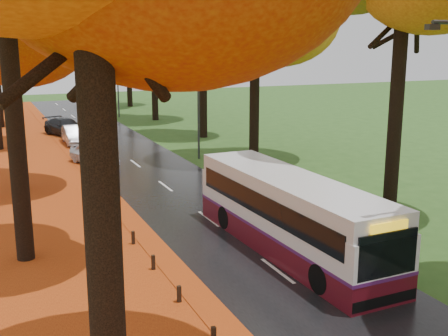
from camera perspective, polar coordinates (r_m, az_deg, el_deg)
road at (r=30.31m, az=-6.55°, el=-1.44°), size 6.50×90.00×0.04m
centre_line at (r=30.30m, az=-6.55°, el=-1.40°), size 0.12×90.00×0.01m
leaf_drift at (r=29.59m, az=-12.20°, el=-1.96°), size 0.90×90.00×0.01m
trees_right at (r=33.98m, az=4.15°, el=16.59°), size 9.30×74.20×13.96m
streetlamp_mid at (r=35.50m, az=-3.02°, el=8.40°), size 2.45×0.18×8.00m
streetlamp_far at (r=56.58m, az=-11.05°, el=9.84°), size 2.45×0.18×8.00m
bus at (r=20.23m, az=6.67°, el=-4.49°), size 2.66×10.36×2.71m
car_white at (r=35.15m, az=-13.07°, el=1.46°), size 2.77×4.27×1.35m
car_silver at (r=42.62m, az=-14.96°, el=3.29°), size 1.43×4.02×1.32m
car_dark at (r=46.54m, az=-15.81°, el=4.04°), size 3.38×5.05×1.36m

